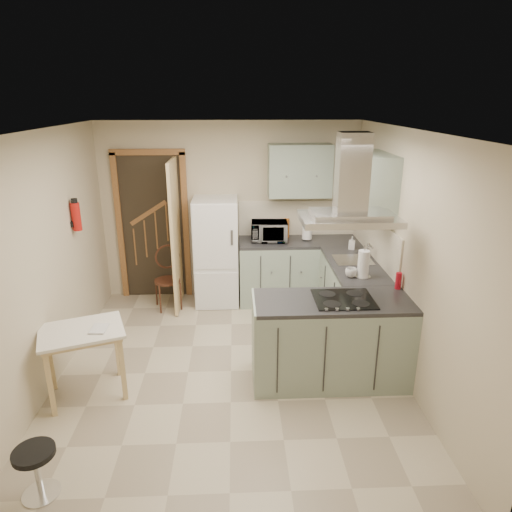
{
  "coord_description": "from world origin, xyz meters",
  "views": [
    {
      "loc": [
        0.08,
        -4.23,
        2.78
      ],
      "look_at": [
        0.29,
        0.45,
        1.15
      ],
      "focal_mm": 32.0,
      "sensor_mm": 36.0,
      "label": 1
    }
  ],
  "objects_px": {
    "drop_leaf_table": "(86,362)",
    "microwave": "(269,231)",
    "extractor_hood": "(349,219)",
    "fridge": "(216,252)",
    "peninsula": "(331,340)",
    "bentwood_chair": "(168,281)",
    "stool": "(37,472)"
  },
  "relations": [
    {
      "from": "drop_leaf_table",
      "to": "microwave",
      "type": "bearing_deg",
      "value": 27.69
    },
    {
      "from": "drop_leaf_table",
      "to": "microwave",
      "type": "height_order",
      "value": "microwave"
    },
    {
      "from": "drop_leaf_table",
      "to": "extractor_hood",
      "type": "bearing_deg",
      "value": -16.69
    },
    {
      "from": "fridge",
      "to": "peninsula",
      "type": "relative_size",
      "value": 0.97
    },
    {
      "from": "extractor_hood",
      "to": "drop_leaf_table",
      "type": "height_order",
      "value": "extractor_hood"
    },
    {
      "from": "peninsula",
      "to": "extractor_hood",
      "type": "xyz_separation_m",
      "value": [
        0.1,
        0.0,
        1.27
      ]
    },
    {
      "from": "extractor_hood",
      "to": "microwave",
      "type": "bearing_deg",
      "value": 106.59
    },
    {
      "from": "extractor_hood",
      "to": "drop_leaf_table",
      "type": "relative_size",
      "value": 1.19
    },
    {
      "from": "fridge",
      "to": "microwave",
      "type": "bearing_deg",
      "value": 0.16
    },
    {
      "from": "peninsula",
      "to": "drop_leaf_table",
      "type": "xyz_separation_m",
      "value": [
        -2.43,
        -0.15,
        -0.09
      ]
    },
    {
      "from": "fridge",
      "to": "peninsula",
      "type": "xyz_separation_m",
      "value": [
        1.22,
        -1.98,
        -0.3
      ]
    },
    {
      "from": "drop_leaf_table",
      "to": "bentwood_chair",
      "type": "distance_m",
      "value": 2.02
    },
    {
      "from": "fridge",
      "to": "microwave",
      "type": "xyz_separation_m",
      "value": [
        0.73,
        0.0,
        0.29
      ]
    },
    {
      "from": "fridge",
      "to": "peninsula",
      "type": "bearing_deg",
      "value": -58.26
    },
    {
      "from": "drop_leaf_table",
      "to": "fridge",
      "type": "bearing_deg",
      "value": 40.51
    },
    {
      "from": "peninsula",
      "to": "stool",
      "type": "xyz_separation_m",
      "value": [
        -2.42,
        -1.37,
        -0.25
      ]
    },
    {
      "from": "microwave",
      "to": "extractor_hood",
      "type": "bearing_deg",
      "value": -70.81
    },
    {
      "from": "peninsula",
      "to": "microwave",
      "type": "xyz_separation_m",
      "value": [
        -0.49,
        1.98,
        0.59
      ]
    },
    {
      "from": "peninsula",
      "to": "drop_leaf_table",
      "type": "height_order",
      "value": "peninsula"
    },
    {
      "from": "extractor_hood",
      "to": "microwave",
      "type": "distance_m",
      "value": 2.18
    },
    {
      "from": "extractor_hood",
      "to": "stool",
      "type": "xyz_separation_m",
      "value": [
        -2.52,
        -1.37,
        -1.52
      ]
    },
    {
      "from": "fridge",
      "to": "drop_leaf_table",
      "type": "bearing_deg",
      "value": -119.44
    },
    {
      "from": "peninsula",
      "to": "extractor_hood",
      "type": "distance_m",
      "value": 1.27
    },
    {
      "from": "stool",
      "to": "microwave",
      "type": "relative_size",
      "value": 0.82
    },
    {
      "from": "microwave",
      "to": "peninsula",
      "type": "bearing_deg",
      "value": -73.5
    },
    {
      "from": "fridge",
      "to": "microwave",
      "type": "distance_m",
      "value": 0.79
    },
    {
      "from": "fridge",
      "to": "stool",
      "type": "height_order",
      "value": "fridge"
    },
    {
      "from": "fridge",
      "to": "microwave",
      "type": "height_order",
      "value": "fridge"
    },
    {
      "from": "peninsula",
      "to": "drop_leaf_table",
      "type": "bearing_deg",
      "value": -176.5
    },
    {
      "from": "extractor_hood",
      "to": "bentwood_chair",
      "type": "bearing_deg",
      "value": 137.99
    },
    {
      "from": "bentwood_chair",
      "to": "microwave",
      "type": "distance_m",
      "value": 1.56
    },
    {
      "from": "microwave",
      "to": "stool",
      "type": "bearing_deg",
      "value": -117.37
    }
  ]
}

